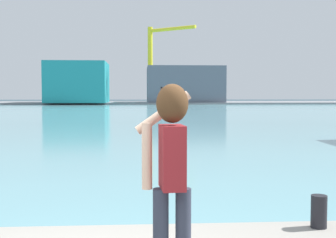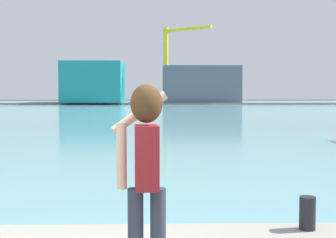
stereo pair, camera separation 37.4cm
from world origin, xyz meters
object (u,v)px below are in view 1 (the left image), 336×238
(person_photographer, at_px, (171,161))
(warehouse_right, at_px, (184,85))
(harbor_bollard, at_px, (319,211))
(port_crane, at_px, (156,56))
(warehouse_left, at_px, (78,83))

(person_photographer, relative_size, warehouse_right, 0.11)
(harbor_bollard, relative_size, port_crane, 0.03)
(person_photographer, distance_m, harbor_bollard, 2.53)
(harbor_bollard, xyz_separation_m, port_crane, (0.98, 84.74, 9.22))
(person_photographer, xyz_separation_m, harbor_bollard, (1.93, 1.39, -0.86))
(person_photographer, height_order, warehouse_left, warehouse_left)
(warehouse_right, bearing_deg, warehouse_left, -172.95)
(warehouse_right, relative_size, port_crane, 1.01)
(person_photographer, height_order, port_crane, port_crane)
(person_photographer, distance_m, warehouse_left, 86.68)
(person_photographer, xyz_separation_m, port_crane, (2.92, 86.13, 8.35))
(harbor_bollard, bearing_deg, warehouse_left, 99.94)
(warehouse_right, distance_m, port_crane, 8.77)
(warehouse_left, bearing_deg, port_crane, 1.64)
(person_photographer, relative_size, warehouse_left, 0.14)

